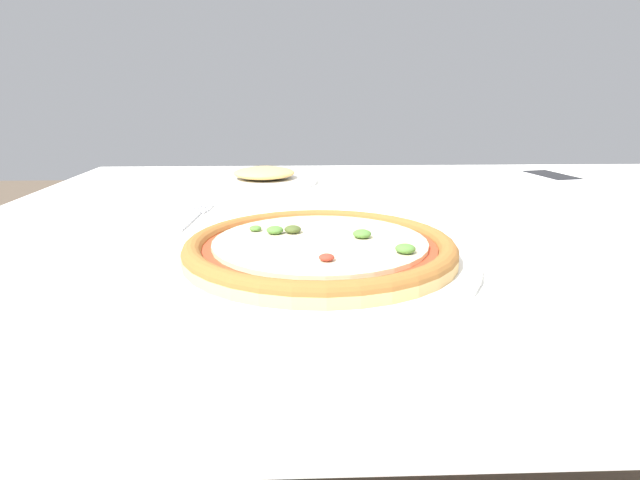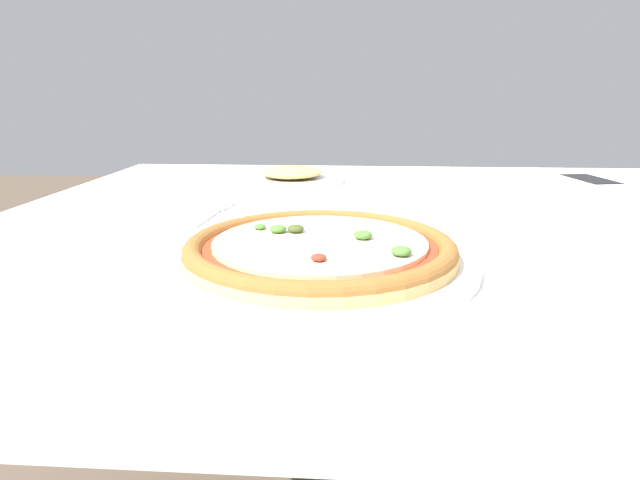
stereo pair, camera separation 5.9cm
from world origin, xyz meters
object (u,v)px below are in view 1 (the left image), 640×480
Objects in this scene: dining_table at (438,261)px; pizza_plate at (320,251)px; side_plate at (264,177)px; fork at (193,216)px; cell_phone at (551,177)px.

dining_table is 0.32m from pizza_plate.
dining_table is 6.60× the size of side_plate.
fork is at bearing -106.31° from side_plate.
pizza_plate reaches higher than dining_table.
pizza_plate is at bearing -129.82° from dining_table.
fork is at bearing 127.65° from pizza_plate.
fork is at bearing 179.42° from dining_table.
pizza_plate is at bearing -52.35° from fork.
pizza_plate is 2.27× the size of cell_phone.
cell_phone reaches higher than dining_table.
dining_table is 0.39m from fork.
side_plate is at bearing 133.47° from dining_table.
side_plate reaches higher than cell_phone.
pizza_plate is 0.78m from cell_phone.
dining_table is at bearing -0.58° from fork.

